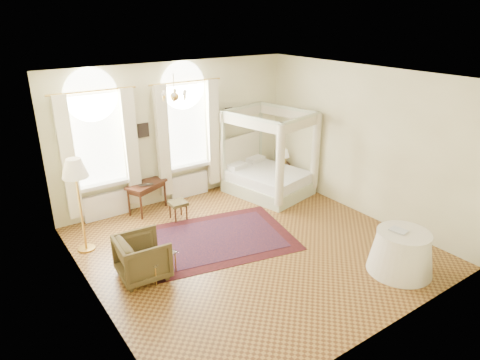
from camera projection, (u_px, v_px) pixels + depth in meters
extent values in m
plane|color=olive|center=(251.00, 247.00, 8.45)|extent=(6.00, 6.00, 0.00)
plane|color=#FEF6C1|center=(177.00, 133.00, 10.13)|extent=(6.00, 0.00, 6.00)
plane|color=#FEF6C1|center=(389.00, 234.00, 5.55)|extent=(6.00, 0.00, 6.00)
plane|color=#FEF6C1|center=(87.00, 209.00, 6.25)|extent=(0.00, 6.00, 6.00)
plane|color=#FEF6C1|center=(361.00, 142.00, 9.43)|extent=(0.00, 6.00, 6.00)
plane|color=white|center=(253.00, 77.00, 7.23)|extent=(6.00, 6.00, 0.00)
cube|color=white|center=(97.00, 140.00, 9.04)|extent=(1.10, 0.04, 1.90)
cylinder|color=white|center=(91.00, 95.00, 8.69)|extent=(1.10, 0.04, 1.10)
cube|color=white|center=(104.00, 184.00, 9.34)|extent=(1.32, 0.24, 0.08)
cube|color=beige|center=(68.00, 159.00, 8.65)|extent=(0.28, 0.14, 2.60)
cube|color=beige|center=(131.00, 148.00, 9.36)|extent=(0.28, 0.14, 2.60)
cube|color=white|center=(106.00, 205.00, 9.54)|extent=(1.00, 0.12, 0.58)
cube|color=white|center=(185.00, 126.00, 10.16)|extent=(1.10, 0.04, 1.90)
cylinder|color=white|center=(183.00, 85.00, 9.80)|extent=(1.10, 0.04, 1.10)
cube|color=white|center=(189.00, 166.00, 10.45)|extent=(1.32, 0.24, 0.08)
cube|color=beige|center=(163.00, 142.00, 9.76)|extent=(0.28, 0.14, 2.60)
cube|color=beige|center=(213.00, 133.00, 10.47)|extent=(0.28, 0.14, 2.60)
cube|color=white|center=(189.00, 185.00, 10.66)|extent=(1.00, 0.12, 0.58)
cylinder|color=gold|center=(174.00, 84.00, 7.74)|extent=(0.02, 0.02, 0.40)
sphere|color=gold|center=(174.00, 97.00, 7.82)|extent=(0.16, 0.16, 0.16)
sphere|color=beige|center=(185.00, 92.00, 7.91)|extent=(0.07, 0.07, 0.07)
sphere|color=beige|center=(175.00, 91.00, 8.00)|extent=(0.07, 0.07, 0.07)
sphere|color=beige|center=(164.00, 92.00, 7.88)|extent=(0.07, 0.07, 0.07)
sphere|color=beige|center=(163.00, 94.00, 7.68)|extent=(0.07, 0.07, 0.07)
sphere|color=beige|center=(173.00, 95.00, 7.59)|extent=(0.07, 0.07, 0.07)
sphere|color=beige|center=(184.00, 94.00, 7.71)|extent=(0.07, 0.07, 0.07)
cube|color=black|center=(143.00, 130.00, 9.58)|extent=(0.26, 0.03, 0.32)
cube|color=black|center=(229.00, 113.00, 10.76)|extent=(0.22, 0.03, 0.26)
cube|color=beige|center=(268.00, 186.00, 10.92)|extent=(1.91, 2.18, 0.32)
cube|color=white|center=(268.00, 176.00, 10.81)|extent=(1.80, 2.08, 0.25)
cube|color=beige|center=(242.00, 155.00, 11.26)|extent=(1.51, 0.40, 1.08)
cube|color=beige|center=(223.00, 153.00, 10.67)|extent=(0.10, 0.10, 2.08)
cube|color=beige|center=(260.00, 141.00, 11.65)|extent=(0.10, 0.10, 2.08)
cube|color=beige|center=(280.00, 170.00, 9.55)|extent=(0.10, 0.10, 2.08)
cube|color=beige|center=(315.00, 155.00, 10.52)|extent=(0.10, 0.10, 2.08)
cube|color=beige|center=(242.00, 107.00, 10.78)|extent=(1.51, 0.40, 0.07)
cube|color=beige|center=(301.00, 119.00, 9.65)|extent=(1.51, 0.40, 0.07)
cube|color=beige|center=(250.00, 118.00, 9.73)|extent=(0.48, 1.87, 0.07)
cube|color=beige|center=(288.00, 108.00, 10.70)|extent=(0.48, 1.87, 0.07)
cube|color=beige|center=(242.00, 112.00, 10.82)|extent=(1.56, 0.38, 0.25)
cube|color=beige|center=(301.00, 124.00, 9.70)|extent=(1.56, 0.38, 0.25)
cube|color=beige|center=(250.00, 123.00, 9.77)|extent=(0.46, 1.91, 0.25)
cube|color=beige|center=(288.00, 113.00, 10.75)|extent=(0.46, 1.91, 0.25)
cylinder|color=beige|center=(280.00, 166.00, 9.51)|extent=(0.20, 0.20, 1.90)
cylinder|color=beige|center=(316.00, 151.00, 10.49)|extent=(0.20, 0.20, 1.90)
cube|color=#3A1B0F|center=(281.00, 172.00, 11.55)|extent=(0.48, 0.46, 0.55)
cylinder|color=gold|center=(284.00, 160.00, 11.38)|extent=(0.11, 0.11, 0.19)
cone|color=beige|center=(284.00, 153.00, 11.31)|extent=(0.26, 0.26, 0.21)
cube|color=#3A1B0F|center=(146.00, 184.00, 9.73)|extent=(1.04, 0.82, 0.06)
cube|color=#3A1B0F|center=(147.00, 188.00, 9.76)|extent=(0.92, 0.69, 0.09)
cylinder|color=#3A1B0F|center=(129.00, 203.00, 9.62)|extent=(0.05, 0.05, 0.65)
cylinder|color=#3A1B0F|center=(153.00, 190.00, 10.27)|extent=(0.05, 0.05, 0.65)
cylinder|color=#3A1B0F|center=(141.00, 206.00, 9.45)|extent=(0.05, 0.05, 0.65)
cylinder|color=#3A1B0F|center=(165.00, 194.00, 10.09)|extent=(0.05, 0.05, 0.65)
imported|color=black|center=(146.00, 184.00, 9.63)|extent=(0.37, 0.29, 0.03)
cube|color=#463B1E|center=(178.00, 203.00, 9.45)|extent=(0.37, 0.37, 0.07)
cylinder|color=#3A1B0F|center=(176.00, 216.00, 9.35)|extent=(0.04, 0.04, 0.35)
cylinder|color=#3A1B0F|center=(187.00, 212.00, 9.49)|extent=(0.04, 0.04, 0.35)
cylinder|color=#3A1B0F|center=(170.00, 211.00, 9.56)|extent=(0.04, 0.04, 0.35)
cylinder|color=#3A1B0F|center=(181.00, 208.00, 9.70)|extent=(0.04, 0.04, 0.35)
imported|color=#473A1E|center=(143.00, 257.00, 7.38)|extent=(0.90, 0.88, 0.77)
cube|color=silver|center=(158.00, 256.00, 7.39)|extent=(0.71, 0.61, 0.02)
cylinder|color=gold|center=(156.00, 276.00, 7.18)|extent=(0.02, 0.02, 0.39)
cylinder|color=gold|center=(175.00, 262.00, 7.59)|extent=(0.02, 0.02, 0.39)
cylinder|color=gold|center=(141.00, 270.00, 7.35)|extent=(0.02, 0.02, 0.39)
cylinder|color=gold|center=(161.00, 256.00, 7.75)|extent=(0.02, 0.02, 0.39)
cylinder|color=gold|center=(87.00, 248.00, 8.36)|extent=(0.33, 0.33, 0.03)
cylinder|color=gold|center=(81.00, 211.00, 8.06)|extent=(0.04, 0.04, 1.64)
cone|color=beige|center=(74.00, 168.00, 7.74)|extent=(0.48, 0.48, 0.35)
cube|color=#461014|center=(217.00, 239.00, 8.73)|extent=(3.38, 2.74, 0.01)
cube|color=black|center=(217.00, 239.00, 8.73)|extent=(2.83, 2.18, 0.01)
cone|color=white|center=(401.00, 253.00, 7.54)|extent=(1.14, 1.14, 0.73)
cylinder|color=white|center=(404.00, 233.00, 7.40)|extent=(0.93, 0.93, 0.04)
imported|color=black|center=(396.00, 232.00, 7.36)|extent=(0.25, 0.31, 0.03)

